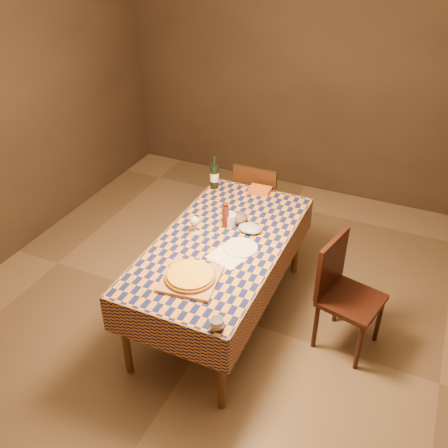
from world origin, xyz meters
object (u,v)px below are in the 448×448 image
object	(u,v)px
cutting_board	(191,279)
white_plate	(240,248)
pizza	(190,276)
wine_bottle	(214,176)
chair_right	(343,289)
dining_table	(221,249)
bowl	(237,219)
chair_far	(258,201)

from	to	relation	value
cutting_board	white_plate	bearing A→B (deg)	70.52
pizza	wine_bottle	distance (m)	1.33
wine_bottle	chair_right	distance (m)	1.53
dining_table	cutting_board	distance (m)	0.52
chair_right	wine_bottle	bearing A→B (deg)	155.37
pizza	bowl	world-z (taller)	pizza
cutting_board	chair_far	distance (m)	1.61
wine_bottle	white_plate	world-z (taller)	wine_bottle
white_plate	bowl	bearing A→B (deg)	116.59
dining_table	white_plate	bearing A→B (deg)	-9.01
wine_bottle	white_plate	xyz separation A→B (m)	(0.58, -0.78, -0.11)
dining_table	white_plate	xyz separation A→B (m)	(0.17, -0.03, 0.08)
pizza	dining_table	bearing A→B (deg)	89.92
dining_table	bowl	bearing A→B (deg)	89.31
cutting_board	bowl	distance (m)	0.82
pizza	white_plate	bearing A→B (deg)	70.52
white_plate	chair_right	bearing A→B (deg)	11.64
bowl	cutting_board	bearing A→B (deg)	-90.31
cutting_board	chair_right	world-z (taller)	chair_right
dining_table	cutting_board	world-z (taller)	cutting_board
bowl	wine_bottle	xyz separation A→B (m)	(-0.41, 0.45, 0.09)
pizza	chair_right	xyz separation A→B (m)	(0.94, 0.64, -0.29)
bowl	chair_right	world-z (taller)	chair_right
pizza	chair_far	bearing A→B (deg)	93.61
wine_bottle	chair_right	bearing A→B (deg)	-24.63
cutting_board	white_plate	size ratio (longest dim) A/B	1.45
dining_table	chair_right	size ratio (longest dim) A/B	1.98
dining_table	chair_right	bearing A→B (deg)	7.96
dining_table	cutting_board	size ratio (longest dim) A/B	4.88
bowl	dining_table	bearing A→B (deg)	-90.69
pizza	wine_bottle	size ratio (longest dim) A/B	1.41
dining_table	wine_bottle	size ratio (longest dim) A/B	5.92
wine_bottle	chair_right	size ratio (longest dim) A/B	0.33
wine_bottle	white_plate	distance (m)	0.98
dining_table	pizza	xyz separation A→B (m)	(-0.00, -0.51, 0.12)
bowl	chair_far	xyz separation A→B (m)	(-0.10, 0.77, -0.27)
wine_bottle	bowl	bearing A→B (deg)	-47.07
dining_table	chair_far	world-z (taller)	chair_far
pizza	white_plate	size ratio (longest dim) A/B	1.69
chair_far	chair_right	xyz separation A→B (m)	(1.04, -0.94, 0.00)
dining_table	wine_bottle	xyz separation A→B (m)	(-0.41, 0.75, 0.19)
white_plate	pizza	bearing A→B (deg)	-109.48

